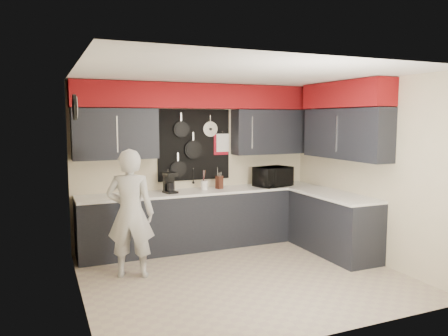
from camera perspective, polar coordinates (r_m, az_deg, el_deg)
name	(u,v)px	position (r m, az deg, el deg)	size (l,w,h in m)	color
ground	(242,276)	(5.89, 2.41, -13.88)	(4.00, 4.00, 0.00)	#A18E7D
back_wall_assembly	(200,121)	(7.01, -3.12, 6.13)	(4.00, 0.36, 2.60)	beige
right_wall_assembly	(348,126)	(6.75, 15.91, 5.32)	(0.36, 3.50, 2.60)	beige
left_wall_assembly	(79,184)	(5.06, -18.42, -1.96)	(0.05, 3.50, 2.60)	beige
base_cabinets	(240,220)	(6.94, 2.06, -6.79)	(3.95, 2.20, 0.92)	black
microwave	(273,177)	(7.35, 6.41, -1.12)	(0.59, 0.40, 0.33)	black
knife_block	(219,182)	(7.07, -0.62, -1.87)	(0.09, 0.09, 0.21)	#3A1B12
utensil_crock	(204,185)	(6.98, -2.59, -2.26)	(0.11, 0.11, 0.14)	white
coffee_maker	(170,182)	(6.72, -7.10, -1.85)	(0.21, 0.24, 0.32)	black
person	(130,214)	(5.76, -12.12, -5.83)	(0.61, 0.40, 1.67)	beige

